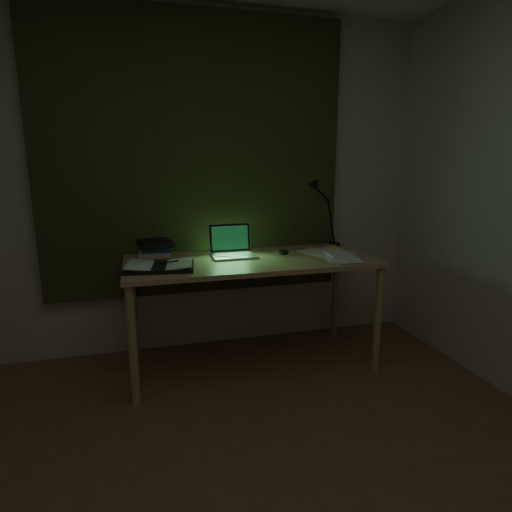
{
  "coord_description": "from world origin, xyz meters",
  "views": [
    {
      "loc": [
        -0.42,
        -1.22,
        1.43
      ],
      "look_at": [
        0.31,
        1.43,
        0.82
      ],
      "focal_mm": 30.0,
      "sensor_mm": 36.0,
      "label": 1
    }
  ],
  "objects_px": {
    "open_textbook": "(160,266)",
    "loose_papers": "(331,254)",
    "book_stack": "(156,250)",
    "desk_lamp": "(335,214)",
    "laptop": "(234,241)",
    "desk": "(251,312)"
  },
  "relations": [
    {
      "from": "laptop",
      "to": "loose_papers",
      "type": "relative_size",
      "value": 0.91
    },
    {
      "from": "book_stack",
      "to": "loose_papers",
      "type": "height_order",
      "value": "book_stack"
    },
    {
      "from": "open_textbook",
      "to": "book_stack",
      "type": "distance_m",
      "value": 0.29
    },
    {
      "from": "open_textbook",
      "to": "desk_lamp",
      "type": "xyz_separation_m",
      "value": [
        1.39,
        0.41,
        0.23
      ]
    },
    {
      "from": "book_stack",
      "to": "desk_lamp",
      "type": "distance_m",
      "value": 1.41
    },
    {
      "from": "open_textbook",
      "to": "desk_lamp",
      "type": "bearing_deg",
      "value": 24.32
    },
    {
      "from": "desk",
      "to": "desk_lamp",
      "type": "distance_m",
      "value": 1.04
    },
    {
      "from": "desk",
      "to": "laptop",
      "type": "height_order",
      "value": "laptop"
    },
    {
      "from": "loose_papers",
      "to": "desk_lamp",
      "type": "distance_m",
      "value": 0.47
    },
    {
      "from": "desk",
      "to": "laptop",
      "type": "distance_m",
      "value": 0.52
    },
    {
      "from": "laptop",
      "to": "desk_lamp",
      "type": "distance_m",
      "value": 0.9
    },
    {
      "from": "laptop",
      "to": "desk_lamp",
      "type": "xyz_separation_m",
      "value": [
        0.87,
        0.21,
        0.14
      ]
    },
    {
      "from": "open_textbook",
      "to": "desk_lamp",
      "type": "relative_size",
      "value": 0.85
    },
    {
      "from": "book_stack",
      "to": "desk_lamp",
      "type": "xyz_separation_m",
      "value": [
        1.39,
        0.13,
        0.18
      ]
    },
    {
      "from": "book_stack",
      "to": "open_textbook",
      "type": "bearing_deg",
      "value": -88.69
    },
    {
      "from": "laptop",
      "to": "loose_papers",
      "type": "height_order",
      "value": "laptop"
    },
    {
      "from": "desk",
      "to": "book_stack",
      "type": "relative_size",
      "value": 6.89
    },
    {
      "from": "laptop",
      "to": "open_textbook",
      "type": "height_order",
      "value": "laptop"
    },
    {
      "from": "laptop",
      "to": "loose_papers",
      "type": "bearing_deg",
      "value": -12.58
    },
    {
      "from": "open_textbook",
      "to": "loose_papers",
      "type": "height_order",
      "value": "open_textbook"
    },
    {
      "from": "laptop",
      "to": "book_stack",
      "type": "distance_m",
      "value": 0.53
    },
    {
      "from": "open_textbook",
      "to": "book_stack",
      "type": "height_order",
      "value": "book_stack"
    }
  ]
}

